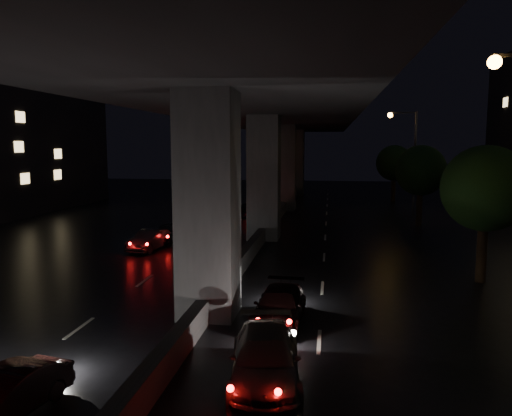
# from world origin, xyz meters

# --- Properties ---
(ground) EXTENTS (120.00, 120.00, 0.00)m
(ground) POSITION_xyz_m (0.00, 0.00, 0.00)
(ground) COLOR black
(ground) RESTS_ON ground
(viaduct) EXTENTS (12.00, 80.00, 10.50)m
(viaduct) POSITION_xyz_m (0.00, 5.00, 8.34)
(viaduct) COLOR #353537
(viaduct) RESTS_ON ground
(median_barrier) EXTENTS (0.45, 70.00, 0.85)m
(median_barrier) POSITION_xyz_m (0.00, 5.00, 0.42)
(median_barrier) COLOR #353537
(median_barrier) RESTS_ON ground
(tree_b) EXTENTS (3.80, 3.80, 6.12)m
(tree_b) POSITION_xyz_m (11.00, -4.00, 4.20)
(tree_b) COLOR black
(tree_b) RESTS_ON ground
(tree_c) EXTENTS (3.80, 3.80, 6.12)m
(tree_c) POSITION_xyz_m (11.00, 12.00, 4.20)
(tree_c) COLOR black
(tree_c) RESTS_ON ground
(tree_d) EXTENTS (3.80, 3.80, 6.12)m
(tree_d) POSITION_xyz_m (11.00, 28.00, 4.20)
(tree_d) COLOR black
(tree_d) RESTS_ON ground
(streetlight_far) EXTENTS (2.52, 0.44, 9.00)m
(streetlight_far) POSITION_xyz_m (10.97, 18.00, 5.66)
(streetlight_far) COLOR #2D2D33
(streetlight_far) RESTS_ON ground
(car_1) EXTENTS (1.70, 3.41, 1.07)m
(car_1) POSITION_xyz_m (-2.86, -17.43, 0.54)
(car_1) COLOR black
(car_1) RESTS_ON ground
(car_2) EXTENTS (2.30, 4.57, 1.27)m
(car_2) POSITION_xyz_m (2.68, -14.91, 0.64)
(car_2) COLOR #554E49
(car_2) RESTS_ON ground
(car_3) EXTENTS (1.78, 4.09, 1.17)m
(car_3) POSITION_xyz_m (2.59, -10.51, 0.59)
(car_3) COLOR black
(car_3) RESTS_ON ground
(car_4) EXTENTS (1.79, 3.74, 1.18)m
(car_4) POSITION_xyz_m (-6.15, 0.47, 0.59)
(car_4) COLOR black
(car_4) RESTS_ON ground
(car_5) EXTENTS (1.39, 3.78, 1.24)m
(car_5) POSITION_xyz_m (-2.93, 0.22, 0.62)
(car_5) COLOR black
(car_5) RESTS_ON ground
(car_6) EXTENTS (2.19, 3.94, 1.27)m
(car_6) POSITION_xyz_m (-5.71, 2.70, 0.63)
(car_6) COLOR black
(car_6) RESTS_ON ground
(car_7) EXTENTS (1.99, 4.10, 1.15)m
(car_7) POSITION_xyz_m (-5.85, 14.27, 0.57)
(car_7) COLOR black
(car_7) RESTS_ON ground
(car_8) EXTENTS (2.31, 3.91, 1.25)m
(car_8) POSITION_xyz_m (-2.70, 14.28, 0.62)
(car_8) COLOR black
(car_8) RESTS_ON ground
(car_9) EXTENTS (1.23, 3.40, 1.11)m
(car_9) POSITION_xyz_m (-2.56, 17.85, 0.56)
(car_9) COLOR #45423C
(car_9) RESTS_ON ground
(car_10) EXTENTS (2.74, 4.25, 1.09)m
(car_10) POSITION_xyz_m (-2.55, 28.70, 0.54)
(car_10) COLOR black
(car_10) RESTS_ON ground
(car_11) EXTENTS (2.53, 4.61, 1.22)m
(car_11) POSITION_xyz_m (-6.35, 24.87, 0.61)
(car_11) COLOR black
(car_11) RESTS_ON ground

